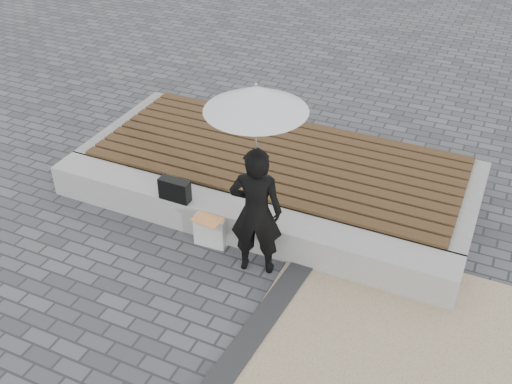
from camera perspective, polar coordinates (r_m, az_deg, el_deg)
ground at (r=6.07m, az=-8.45°, el=-12.63°), size 80.00×80.00×0.00m
seating_ledge at (r=6.96m, az=-1.68°, el=-2.78°), size 5.00×0.45×0.40m
timber_platform at (r=7.85m, az=2.16°, el=2.06°), size 5.00×2.00×0.40m
timber_decking at (r=7.74m, az=2.20°, el=3.43°), size 4.60×2.00×0.04m
woman at (r=6.17m, az=0.00°, el=-1.90°), size 0.62×0.49×1.50m
parasol at (r=5.51m, az=0.00°, el=8.84°), size 0.98×0.98×1.25m
handbag at (r=6.95m, az=-7.69°, el=0.20°), size 0.37×0.14×0.26m
canvas_tote at (r=6.85m, az=-4.32°, el=-3.65°), size 0.37×0.17×0.38m
magazine at (r=6.70m, az=-4.59°, el=-2.57°), size 0.35×0.28×0.01m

